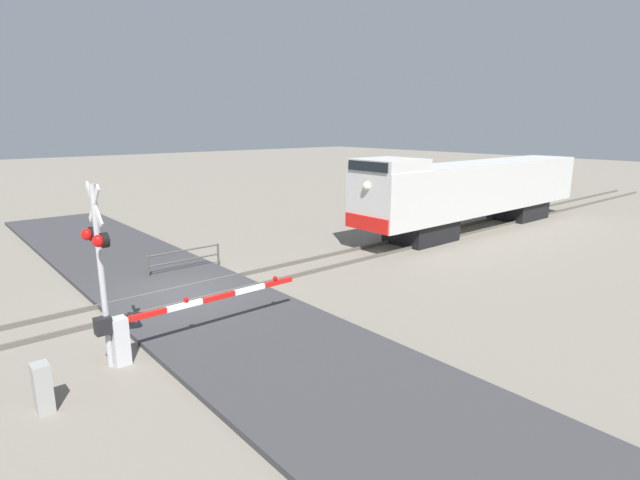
{
  "coord_description": "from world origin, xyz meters",
  "views": [
    {
      "loc": [
        14.83,
        -6.58,
        5.65
      ],
      "look_at": [
        1.01,
        5.13,
        1.36
      ],
      "focal_mm": 27.61,
      "sensor_mm": 36.0,
      "label": 1
    }
  ],
  "objects_px": {
    "crossing_signal": "(99,255)",
    "crossing_gate": "(148,325)",
    "utility_cabinet": "(43,388)",
    "locomotive": "(475,190)",
    "guard_railing": "(185,258)"
  },
  "relations": [
    {
      "from": "crossing_gate",
      "to": "guard_railing",
      "type": "relative_size",
      "value": 1.9
    },
    {
      "from": "locomotive",
      "to": "guard_railing",
      "type": "distance_m",
      "value": 16.03
    },
    {
      "from": "crossing_signal",
      "to": "crossing_gate",
      "type": "relative_size",
      "value": 0.78
    },
    {
      "from": "crossing_gate",
      "to": "guard_railing",
      "type": "distance_m",
      "value": 7.03
    },
    {
      "from": "locomotive",
      "to": "crossing_gate",
      "type": "bearing_deg",
      "value": -80.0
    },
    {
      "from": "locomotive",
      "to": "utility_cabinet",
      "type": "bearing_deg",
      "value": -78.55
    },
    {
      "from": "crossing_signal",
      "to": "crossing_gate",
      "type": "bearing_deg",
      "value": 84.93
    },
    {
      "from": "locomotive",
      "to": "crossing_signal",
      "type": "distance_m",
      "value": 20.74
    },
    {
      "from": "crossing_signal",
      "to": "locomotive",
      "type": "bearing_deg",
      "value": 99.32
    },
    {
      "from": "locomotive",
      "to": "utility_cabinet",
      "type": "xyz_separation_m",
      "value": [
        4.47,
        -22.08,
        -1.66
      ]
    },
    {
      "from": "crossing_gate",
      "to": "guard_railing",
      "type": "height_order",
      "value": "crossing_gate"
    },
    {
      "from": "crossing_signal",
      "to": "crossing_gate",
      "type": "height_order",
      "value": "crossing_signal"
    },
    {
      "from": "utility_cabinet",
      "to": "guard_railing",
      "type": "relative_size",
      "value": 0.35
    },
    {
      "from": "crossing_gate",
      "to": "utility_cabinet",
      "type": "relative_size",
      "value": 5.5
    },
    {
      "from": "crossing_signal",
      "to": "utility_cabinet",
      "type": "relative_size",
      "value": 4.27
    }
  ]
}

